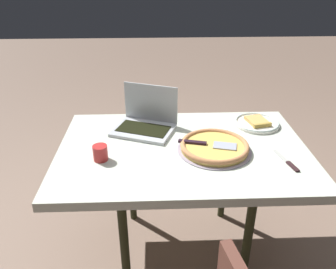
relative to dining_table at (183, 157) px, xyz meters
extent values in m
plane|color=#856B5A|center=(0.00, 0.00, -0.67)|extent=(12.00, 12.00, 0.00)
cube|color=beige|center=(0.00, 0.00, 0.04)|extent=(1.29, 0.86, 0.04)
cylinder|color=#282B17|center=(-0.30, -0.30, -0.33)|extent=(0.04, 0.04, 0.68)
cylinder|color=#282B17|center=(0.30, -0.30, -0.33)|extent=(0.04, 0.04, 0.68)
cylinder|color=#282B17|center=(-0.30, 0.30, -0.33)|extent=(0.04, 0.04, 0.68)
cylinder|color=#282B17|center=(0.30, 0.30, -0.33)|extent=(0.04, 0.04, 0.68)
cube|color=silver|center=(-0.21, 0.18, 0.07)|extent=(0.39, 0.34, 0.02)
cube|color=black|center=(-0.21, 0.18, 0.08)|extent=(0.32, 0.24, 0.00)
cube|color=silver|center=(-0.17, 0.30, 0.19)|extent=(0.30, 0.12, 0.22)
cube|color=#3C458D|center=(-0.17, 0.30, 0.19)|extent=(0.27, 0.11, 0.19)
cylinder|color=silver|center=(0.45, 0.25, 0.07)|extent=(0.26, 0.26, 0.01)
torus|color=white|center=(0.45, 0.25, 0.08)|extent=(0.25, 0.25, 0.01)
cube|color=#ECA85A|center=(0.45, 0.25, 0.08)|extent=(0.13, 0.15, 0.02)
cube|color=gold|center=(0.47, 0.19, 0.08)|extent=(0.11, 0.04, 0.03)
cylinder|color=#A095AB|center=(0.16, -0.04, 0.06)|extent=(0.38, 0.38, 0.01)
cylinder|color=#D8B554|center=(0.16, -0.04, 0.08)|extent=(0.34, 0.34, 0.02)
torus|color=tan|center=(0.16, -0.04, 0.09)|extent=(0.35, 0.35, 0.03)
cube|color=#AAB1C3|center=(0.21, -0.05, 0.09)|extent=(0.13, 0.10, 0.00)
cube|color=black|center=(0.05, -0.01, 0.09)|extent=(0.15, 0.06, 0.01)
cube|color=beige|center=(0.48, -0.13, 0.06)|extent=(0.05, 0.15, 0.00)
cube|color=#301B1E|center=(0.50, -0.21, 0.06)|extent=(0.04, 0.09, 0.01)
cylinder|color=red|center=(-0.41, -0.10, 0.10)|extent=(0.07, 0.07, 0.08)
cylinder|color=#49220E|center=(-0.41, -0.10, 0.12)|extent=(0.06, 0.06, 0.00)
camera|label=1|loc=(-0.14, -1.53, 0.95)|focal=36.55mm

